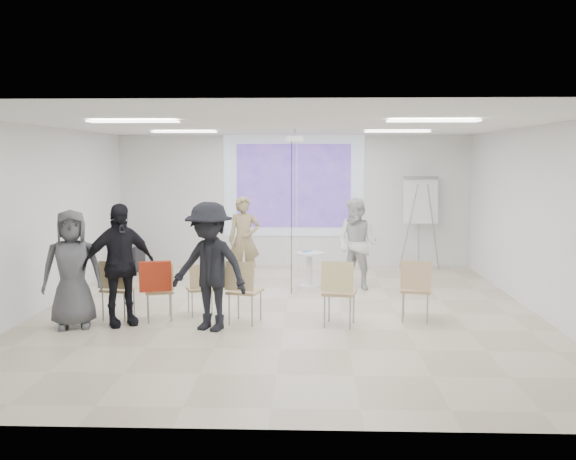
{
  "coord_description": "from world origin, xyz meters",
  "views": [
    {
      "loc": [
        0.38,
        -10.14,
        2.48
      ],
      "look_at": [
        0.0,
        0.8,
        1.25
      ],
      "focal_mm": 40.0,
      "sensor_mm": 36.0,
      "label": 1
    }
  ],
  "objects_px": {
    "chair_left_inner": "(201,285)",
    "flipchart_easel": "(420,201)",
    "chair_right_inner": "(339,288)",
    "chair_right_far": "(416,285)",
    "audience_left": "(119,256)",
    "audience_mid": "(209,258)",
    "chair_left_mid": "(159,287)",
    "player_right": "(357,239)",
    "chair_center": "(243,287)",
    "player_left": "(244,234)",
    "chair_far_left": "(116,285)",
    "audience_outer": "(72,262)",
    "laptop": "(200,287)",
    "av_cart": "(130,255)",
    "pedestal_table": "(309,267)"
  },
  "relations": [
    {
      "from": "chair_left_inner",
      "to": "flipchart_easel",
      "type": "relative_size",
      "value": 0.4
    },
    {
      "from": "chair_left_inner",
      "to": "flipchart_easel",
      "type": "height_order",
      "value": "flipchart_easel"
    },
    {
      "from": "chair_left_mid",
      "to": "chair_right_inner",
      "type": "bearing_deg",
      "value": -21.54
    },
    {
      "from": "audience_outer",
      "to": "flipchart_easel",
      "type": "distance_m",
      "value": 7.88
    },
    {
      "from": "audience_left",
      "to": "chair_left_mid",
      "type": "bearing_deg",
      "value": -8.58
    },
    {
      "from": "player_right",
      "to": "chair_center",
      "type": "relative_size",
      "value": 1.98
    },
    {
      "from": "chair_left_inner",
      "to": "av_cart",
      "type": "height_order",
      "value": "chair_left_inner"
    },
    {
      "from": "audience_left",
      "to": "audience_mid",
      "type": "relative_size",
      "value": 0.99
    },
    {
      "from": "laptop",
      "to": "audience_outer",
      "type": "bearing_deg",
      "value": 4.79
    },
    {
      "from": "chair_far_left",
      "to": "chair_left_mid",
      "type": "xyz_separation_m",
      "value": [
        0.68,
        -0.05,
        -0.02
      ]
    },
    {
      "from": "player_left",
      "to": "laptop",
      "type": "height_order",
      "value": "player_left"
    },
    {
      "from": "chair_right_inner",
      "to": "flipchart_easel",
      "type": "height_order",
      "value": "flipchart_easel"
    },
    {
      "from": "chair_far_left",
      "to": "player_left",
      "type": "bearing_deg",
      "value": 69.31
    },
    {
      "from": "chair_right_inner",
      "to": "laptop",
      "type": "xyz_separation_m",
      "value": [
        -2.17,
        0.71,
        -0.14
      ]
    },
    {
      "from": "audience_left",
      "to": "audience_mid",
      "type": "xyz_separation_m",
      "value": [
        1.38,
        -0.23,
        0.01
      ]
    },
    {
      "from": "audience_outer",
      "to": "flipchart_easel",
      "type": "height_order",
      "value": "flipchart_easel"
    },
    {
      "from": "laptop",
      "to": "flipchart_easel",
      "type": "relative_size",
      "value": 0.15
    },
    {
      "from": "chair_right_far",
      "to": "audience_left",
      "type": "height_order",
      "value": "audience_left"
    },
    {
      "from": "player_left",
      "to": "chair_left_inner",
      "type": "xyz_separation_m",
      "value": [
        -0.41,
        -2.71,
        -0.48
      ]
    },
    {
      "from": "chair_right_far",
      "to": "audience_outer",
      "type": "relative_size",
      "value": 0.49
    },
    {
      "from": "player_left",
      "to": "audience_mid",
      "type": "height_order",
      "value": "audience_mid"
    },
    {
      "from": "pedestal_table",
      "to": "chair_center",
      "type": "xyz_separation_m",
      "value": [
        -0.99,
        -2.8,
        0.18
      ]
    },
    {
      "from": "audience_outer",
      "to": "av_cart",
      "type": "xyz_separation_m",
      "value": [
        -0.48,
        4.67,
        -0.61
      ]
    },
    {
      "from": "chair_left_mid",
      "to": "audience_outer",
      "type": "bearing_deg",
      "value": -177.61
    },
    {
      "from": "chair_left_mid",
      "to": "chair_right_far",
      "type": "bearing_deg",
      "value": -15.28
    },
    {
      "from": "pedestal_table",
      "to": "av_cart",
      "type": "height_order",
      "value": "av_cart"
    },
    {
      "from": "audience_mid",
      "to": "chair_left_inner",
      "type": "bearing_deg",
      "value": 131.31
    },
    {
      "from": "chair_left_inner",
      "to": "chair_right_far",
      "type": "relative_size",
      "value": 0.87
    },
    {
      "from": "chair_far_left",
      "to": "chair_left_inner",
      "type": "xyz_separation_m",
      "value": [
        1.26,
        0.32,
        -0.06
      ]
    },
    {
      "from": "chair_far_left",
      "to": "chair_center",
      "type": "distance_m",
      "value": 1.98
    },
    {
      "from": "audience_left",
      "to": "audience_mid",
      "type": "bearing_deg",
      "value": -42.21
    },
    {
      "from": "chair_far_left",
      "to": "laptop",
      "type": "bearing_deg",
      "value": 26.3
    },
    {
      "from": "flipchart_easel",
      "to": "player_left",
      "type": "bearing_deg",
      "value": -156.33
    },
    {
      "from": "chair_right_inner",
      "to": "audience_outer",
      "type": "height_order",
      "value": "audience_outer"
    },
    {
      "from": "chair_far_left",
      "to": "audience_outer",
      "type": "distance_m",
      "value": 0.79
    },
    {
      "from": "player_right",
      "to": "pedestal_table",
      "type": "bearing_deg",
      "value": -154.97
    },
    {
      "from": "chair_left_inner",
      "to": "audience_mid",
      "type": "distance_m",
      "value": 1.04
    },
    {
      "from": "chair_left_inner",
      "to": "laptop",
      "type": "distance_m",
      "value": 0.1
    },
    {
      "from": "chair_left_inner",
      "to": "laptop",
      "type": "xyz_separation_m",
      "value": [
        -0.03,
        0.09,
        -0.05
      ]
    },
    {
      "from": "chair_right_far",
      "to": "av_cart",
      "type": "height_order",
      "value": "chair_right_far"
    },
    {
      "from": "chair_right_far",
      "to": "flipchart_easel",
      "type": "xyz_separation_m",
      "value": [
        0.85,
        4.71,
        0.97
      ]
    },
    {
      "from": "laptop",
      "to": "audience_mid",
      "type": "distance_m",
      "value": 1.15
    },
    {
      "from": "pedestal_table",
      "to": "audience_outer",
      "type": "relative_size",
      "value": 0.38
    },
    {
      "from": "chair_far_left",
      "to": "av_cart",
      "type": "distance_m",
      "value": 4.33
    },
    {
      "from": "chair_left_mid",
      "to": "chair_right_inner",
      "type": "relative_size",
      "value": 0.9
    },
    {
      "from": "flipchart_easel",
      "to": "av_cart",
      "type": "distance_m",
      "value": 6.53
    },
    {
      "from": "chair_center",
      "to": "audience_mid",
      "type": "height_order",
      "value": "audience_mid"
    },
    {
      "from": "chair_far_left",
      "to": "audience_left",
      "type": "height_order",
      "value": "audience_left"
    },
    {
      "from": "pedestal_table",
      "to": "laptop",
      "type": "height_order",
      "value": "pedestal_table"
    },
    {
      "from": "chair_left_mid",
      "to": "audience_mid",
      "type": "xyz_separation_m",
      "value": [
        0.85,
        -0.47,
        0.52
      ]
    }
  ]
}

